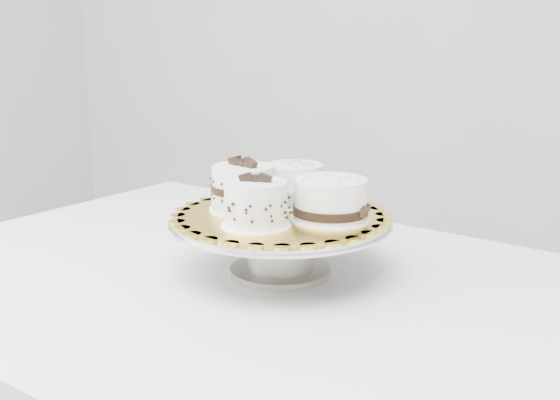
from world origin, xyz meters
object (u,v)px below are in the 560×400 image
at_px(cake_stand, 280,235).
at_px(cake_banded, 243,190).
at_px(cake_board, 280,216).
at_px(table, 262,321).
at_px(cake_dots, 295,184).
at_px(cake_ribbon, 331,201).
at_px(cake_swirl, 256,205).

relative_size(cake_stand, cake_banded, 2.83).
height_order(cake_board, cake_banded, cake_banded).
distance_m(table, cake_dots, 0.24).
bearing_deg(cake_banded, cake_ribbon, 20.65).
relative_size(cake_swirl, cake_banded, 0.88).
xyz_separation_m(table, cake_banded, (-0.06, 0.05, 0.21)).
bearing_deg(table, cake_stand, 86.88).
height_order(cake_swirl, cake_banded, cake_banded).
xyz_separation_m(cake_dots, cake_ribbon, (0.09, -0.06, -0.01)).
bearing_deg(cake_banded, table, -20.03).
bearing_deg(cake_board, cake_dots, 93.92).
bearing_deg(cake_swirl, cake_banded, 116.80).
distance_m(cake_stand, cake_banded, 0.10).
distance_m(cake_board, cake_ribbon, 0.09).
height_order(cake_dots, cake_ribbon, cake_dots).
height_order(cake_swirl, cake_ribbon, cake_swirl).
xyz_separation_m(cake_swirl, cake_dots, (0.00, 0.15, 0.00)).
xyz_separation_m(table, cake_board, (0.01, 0.05, 0.17)).
bearing_deg(cake_banded, cake_dots, 65.30).
bearing_deg(table, cake_board, 86.88).
distance_m(table, cake_banded, 0.22).
bearing_deg(cake_stand, cake_board, 180.00).
height_order(table, cake_swirl, cake_swirl).
relative_size(cake_stand, cake_dots, 3.10).
xyz_separation_m(cake_swirl, cake_ribbon, (0.09, 0.08, -0.00)).
height_order(table, cake_dots, cake_dots).
bearing_deg(cake_ribbon, cake_swirl, -145.66).
bearing_deg(cake_board, table, -105.08).
height_order(cake_banded, cake_dots, cake_banded).
relative_size(cake_stand, cake_ribbon, 2.70).
bearing_deg(cake_swirl, cake_dots, 77.40).
distance_m(cake_banded, cake_ribbon, 0.16).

